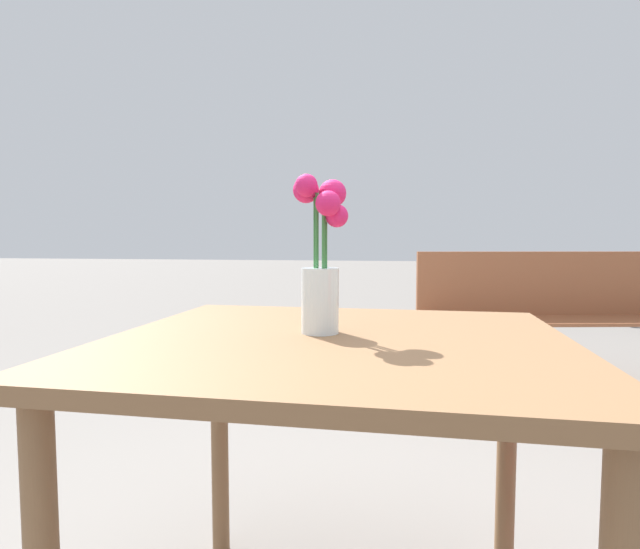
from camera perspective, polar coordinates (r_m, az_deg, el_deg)
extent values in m
cube|color=brown|center=(1.03, 2.04, -7.94)|extent=(0.94, 0.85, 0.03)
cylinder|color=brown|center=(1.57, -11.40, -17.65)|extent=(0.05, 0.05, 0.70)
cylinder|color=brown|center=(1.49, 20.53, -18.99)|extent=(0.05, 0.05, 0.70)
cylinder|color=silver|center=(1.05, 0.00, -3.00)|extent=(0.08, 0.08, 0.14)
cylinder|color=silver|center=(1.06, 0.00, -4.48)|extent=(0.07, 0.07, 0.08)
cylinder|color=#337038|center=(1.05, 0.64, -0.18)|extent=(0.01, 0.01, 0.22)
sphere|color=#D11E60|center=(1.04, 1.93, 6.73)|extent=(0.05, 0.05, 0.05)
cylinder|color=#337038|center=(1.06, 0.62, 1.13)|extent=(0.01, 0.01, 0.27)
sphere|color=#D11E60|center=(1.08, 1.45, 9.25)|extent=(0.06, 0.06, 0.06)
cylinder|color=#337038|center=(1.05, -0.56, 1.31)|extent=(0.01, 0.01, 0.28)
sphere|color=#D11E60|center=(1.07, -1.61, 9.63)|extent=(0.06, 0.06, 0.06)
cylinder|color=#337038|center=(1.04, -0.35, 1.53)|extent=(0.01, 0.01, 0.28)
sphere|color=#D11E60|center=(1.04, -1.56, 10.15)|extent=(0.05, 0.05, 0.05)
cylinder|color=#337038|center=(1.03, 0.40, 0.37)|extent=(0.01, 0.01, 0.24)
sphere|color=#D11E60|center=(1.01, 0.91, 8.14)|extent=(0.05, 0.05, 0.05)
cube|color=brown|center=(3.36, 26.23, -4.71)|extent=(1.77, 0.67, 0.02)
cube|color=brown|center=(3.48, 25.13, -0.90)|extent=(1.71, 0.35, 0.40)
cube|color=brown|center=(3.12, 12.62, -9.26)|extent=(0.12, 0.33, 0.43)
cylinder|color=black|center=(6.44, 25.00, -1.74)|extent=(0.63, 0.16, 0.63)
cube|color=maroon|center=(6.47, 29.11, -0.02)|extent=(0.82, 0.19, 0.03)
cylinder|color=maroon|center=(6.44, 27.69, 0.86)|extent=(0.02, 0.02, 0.19)
cube|color=black|center=(6.44, 27.72, 1.71)|extent=(0.17, 0.09, 0.04)
cube|color=maroon|center=(6.54, 32.74, 1.14)|extent=(0.13, 0.44, 0.02)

